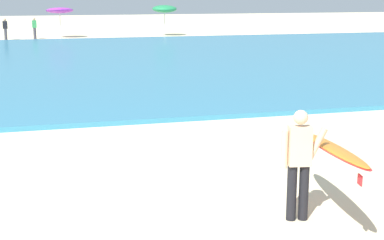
% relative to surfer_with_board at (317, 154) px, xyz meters
% --- Properties ---
extents(ground_plane, '(160.00, 160.00, 0.00)m').
position_rel_surfer_with_board_xyz_m(ground_plane, '(-3.56, 0.89, -1.04)').
color(ground_plane, beige).
extents(sea, '(120.00, 28.00, 0.14)m').
position_rel_surfer_with_board_xyz_m(sea, '(-3.56, 21.14, -0.97)').
color(sea, teal).
rests_on(sea, ground).
extents(surfer_with_board, '(1.23, 3.01, 1.73)m').
position_rel_surfer_with_board_xyz_m(surfer_with_board, '(0.00, 0.00, 0.00)').
color(surfer_with_board, black).
rests_on(surfer_with_board, ground).
extents(beach_umbrella_2, '(2.00, 2.03, 2.37)m').
position_rel_surfer_with_board_xyz_m(beach_umbrella_2, '(-2.08, 37.45, 1.02)').
color(beach_umbrella_2, beige).
rests_on(beach_umbrella_2, ground).
extents(beach_umbrella_3, '(1.92, 1.94, 2.45)m').
position_rel_surfer_with_board_xyz_m(beach_umbrella_3, '(5.97, 37.47, 1.08)').
color(beach_umbrella_3, beige).
rests_on(beach_umbrella_3, ground).
extents(beachgoer_near_row_left, '(0.32, 0.20, 1.58)m').
position_rel_surfer_with_board_xyz_m(beachgoer_near_row_left, '(-6.00, 36.27, -0.20)').
color(beachgoer_near_row_left, '#383842').
rests_on(beachgoer_near_row_left, ground).
extents(beachgoer_near_row_mid, '(0.32, 0.20, 1.58)m').
position_rel_surfer_with_board_xyz_m(beachgoer_near_row_mid, '(-3.97, 36.92, -0.20)').
color(beachgoer_near_row_mid, '#383842').
rests_on(beachgoer_near_row_mid, ground).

